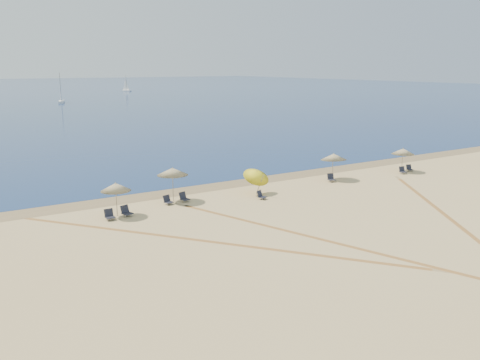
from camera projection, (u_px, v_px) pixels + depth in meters
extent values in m
plane|color=tan|center=(465.00, 289.00, 23.19)|extent=(160.00, 160.00, 0.00)
plane|color=olive|center=(216.00, 186.00, 43.08)|extent=(500.00, 500.00, 0.00)
cylinder|color=gray|center=(116.00, 201.00, 34.19)|extent=(0.05, 0.05, 2.22)
cone|color=beige|center=(116.00, 187.00, 33.98)|extent=(2.06, 2.06, 0.55)
sphere|color=gray|center=(115.00, 183.00, 33.91)|extent=(0.08, 0.08, 0.08)
cylinder|color=gray|center=(173.00, 185.00, 37.96)|extent=(0.05, 0.05, 2.47)
cone|color=beige|center=(173.00, 172.00, 37.72)|extent=(2.35, 2.35, 0.55)
sphere|color=gray|center=(172.00, 168.00, 37.65)|extent=(0.08, 0.08, 0.08)
cylinder|color=gray|center=(260.00, 185.00, 39.74)|extent=(0.05, 1.05, 1.78)
cone|color=yellow|center=(257.00, 175.00, 39.92)|extent=(2.12, 2.12, 1.53)
sphere|color=gray|center=(257.00, 171.00, 39.86)|extent=(0.08, 0.08, 0.08)
cylinder|color=gray|center=(333.00, 167.00, 45.33)|extent=(0.05, 0.17, 2.25)
cone|color=beige|center=(334.00, 157.00, 45.07)|extent=(2.35, 2.37, 0.67)
sphere|color=gray|center=(334.00, 153.00, 45.00)|extent=(0.08, 0.08, 0.08)
cylinder|color=gray|center=(402.00, 161.00, 48.66)|extent=(0.05, 0.05, 2.16)
cone|color=beige|center=(403.00, 151.00, 48.46)|extent=(2.18, 2.18, 0.55)
sphere|color=gray|center=(403.00, 148.00, 48.39)|extent=(0.08, 0.08, 0.08)
cube|color=black|center=(110.00, 217.00, 33.48)|extent=(0.60, 0.60, 0.05)
cube|color=black|center=(109.00, 213.00, 33.66)|extent=(0.60, 0.22, 0.53)
cylinder|color=#A5A5AD|center=(108.00, 220.00, 33.20)|extent=(0.03, 0.03, 0.19)
cylinder|color=#A5A5AD|center=(115.00, 219.00, 33.44)|extent=(0.03, 0.03, 0.19)
cube|color=black|center=(128.00, 214.00, 34.32)|extent=(0.78, 0.78, 0.06)
cube|color=black|center=(125.00, 209.00, 34.45)|extent=(0.65, 0.41, 0.55)
cylinder|color=#A5A5AD|center=(126.00, 217.00, 33.97)|extent=(0.03, 0.03, 0.20)
cylinder|color=#A5A5AD|center=(132.00, 215.00, 34.34)|extent=(0.03, 0.03, 0.20)
cube|color=black|center=(169.00, 202.00, 37.23)|extent=(0.66, 0.66, 0.05)
cube|color=black|center=(167.00, 198.00, 37.37)|extent=(0.59, 0.32, 0.50)
cylinder|color=#A5A5AD|center=(168.00, 205.00, 36.93)|extent=(0.02, 0.02, 0.18)
cylinder|color=#A5A5AD|center=(172.00, 203.00, 37.23)|extent=(0.02, 0.02, 0.18)
cube|color=black|center=(185.00, 199.00, 38.01)|extent=(0.74, 0.74, 0.05)
cube|color=black|center=(183.00, 195.00, 38.14)|extent=(0.63, 0.37, 0.53)
cylinder|color=#A5A5AD|center=(184.00, 202.00, 37.68)|extent=(0.03, 0.03, 0.19)
cylinder|color=#A5A5AD|center=(189.00, 201.00, 38.02)|extent=(0.03, 0.03, 0.19)
cube|color=black|center=(262.00, 197.00, 38.72)|extent=(0.73, 0.73, 0.05)
cube|color=black|center=(260.00, 193.00, 38.81)|extent=(0.59, 0.41, 0.49)
cylinder|color=#A5A5AD|center=(262.00, 199.00, 38.39)|extent=(0.02, 0.02, 0.18)
cylinder|color=#A5A5AD|center=(265.00, 198.00, 38.75)|extent=(0.02, 0.02, 0.18)
cube|color=black|center=(332.00, 180.00, 44.52)|extent=(0.74, 0.74, 0.05)
cube|color=black|center=(330.00, 176.00, 44.74)|extent=(0.63, 0.38, 0.53)
cylinder|color=#A5A5AD|center=(331.00, 181.00, 44.31)|extent=(0.03, 0.03, 0.19)
cylinder|color=#A5A5AD|center=(336.00, 181.00, 44.43)|extent=(0.03, 0.03, 0.19)
cube|color=black|center=(403.00, 172.00, 47.83)|extent=(0.70, 0.70, 0.05)
cube|color=black|center=(402.00, 169.00, 48.03)|extent=(0.59, 0.36, 0.49)
cylinder|color=#A5A5AD|center=(403.00, 173.00, 47.63)|extent=(0.02, 0.02, 0.18)
cylinder|color=#A5A5AD|center=(407.00, 173.00, 47.74)|extent=(0.02, 0.02, 0.18)
cube|color=black|center=(410.00, 170.00, 48.93)|extent=(0.66, 0.66, 0.05)
cube|color=black|center=(409.00, 167.00, 49.12)|extent=(0.56, 0.34, 0.47)
cylinder|color=#A5A5AD|center=(410.00, 171.00, 48.73)|extent=(0.02, 0.02, 0.17)
cylinder|color=#A5A5AD|center=(414.00, 171.00, 48.84)|extent=(0.02, 0.02, 0.17)
cube|color=white|center=(62.00, 102.00, 138.98)|extent=(2.83, 5.72, 0.60)
cylinder|color=gray|center=(60.00, 88.00, 138.10)|extent=(0.12, 0.12, 8.06)
cube|color=white|center=(126.00, 91.00, 201.74)|extent=(3.05, 4.36, 0.48)
cylinder|color=gray|center=(126.00, 83.00, 201.04)|extent=(0.10, 0.10, 6.34)
plane|color=tan|center=(358.00, 248.00, 28.32)|extent=(35.54, 35.54, 0.00)
plane|color=tan|center=(340.00, 244.00, 29.00)|extent=(35.54, 35.54, 0.00)
plane|color=tan|center=(461.00, 227.00, 32.07)|extent=(38.80, 38.80, 0.00)
plane|color=tan|center=(454.00, 222.00, 33.14)|extent=(38.80, 38.80, 0.00)
plane|color=tan|center=(201.00, 240.00, 29.60)|extent=(39.35, 39.35, 0.00)
plane|color=tan|center=(184.00, 238.00, 29.96)|extent=(39.35, 39.35, 0.00)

